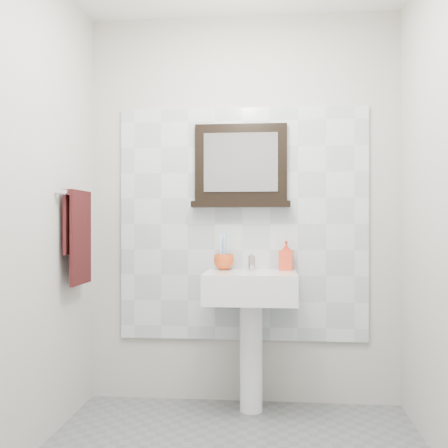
# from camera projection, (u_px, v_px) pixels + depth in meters

# --- Properties ---
(back_wall) EXTENTS (2.00, 0.01, 2.50)m
(back_wall) POSITION_uv_depth(u_px,v_px,m) (243.00, 208.00, 3.40)
(back_wall) COLOR #B8B6AF
(back_wall) RESTS_ON ground
(front_wall) EXTENTS (2.00, 0.01, 2.50)m
(front_wall) POSITION_uv_depth(u_px,v_px,m) (189.00, 182.00, 1.21)
(front_wall) COLOR #B8B6AF
(front_wall) RESTS_ON ground
(left_wall) EXTENTS (0.01, 2.20, 2.50)m
(left_wall) POSITION_uv_depth(u_px,v_px,m) (11.00, 202.00, 2.39)
(left_wall) COLOR #B8B6AF
(left_wall) RESTS_ON ground
(splashback) EXTENTS (1.60, 0.02, 1.50)m
(splashback) POSITION_uv_depth(u_px,v_px,m) (242.00, 224.00, 3.39)
(splashback) COLOR silver
(splashback) RESTS_ON back_wall
(pedestal_sink) EXTENTS (0.55, 0.44, 0.96)m
(pedestal_sink) POSITION_uv_depth(u_px,v_px,m) (251.00, 302.00, 3.17)
(pedestal_sink) COLOR white
(pedestal_sink) RESTS_ON ground
(toothbrush_cup) EXTENTS (0.16, 0.16, 0.10)m
(toothbrush_cup) POSITION_uv_depth(u_px,v_px,m) (224.00, 262.00, 3.30)
(toothbrush_cup) COLOR #D64919
(toothbrush_cup) RESTS_ON pedestal_sink
(toothbrushes) EXTENTS (0.05, 0.04, 0.21)m
(toothbrushes) POSITION_uv_depth(u_px,v_px,m) (223.00, 250.00, 3.30)
(toothbrushes) COLOR white
(toothbrushes) RESTS_ON toothbrush_cup
(soap_dispenser) EXTENTS (0.10, 0.10, 0.19)m
(soap_dispenser) POSITION_uv_depth(u_px,v_px,m) (286.00, 255.00, 3.29)
(soap_dispenser) COLOR red
(soap_dispenser) RESTS_ON pedestal_sink
(framed_mirror) EXTENTS (0.63, 0.11, 0.53)m
(framed_mirror) POSITION_uv_depth(u_px,v_px,m) (241.00, 168.00, 3.36)
(framed_mirror) COLOR black
(framed_mirror) RESTS_ON back_wall
(towel_bar) EXTENTS (0.07, 0.40, 0.03)m
(towel_bar) POSITION_uv_depth(u_px,v_px,m) (77.00, 194.00, 3.07)
(towel_bar) COLOR silver
(towel_bar) RESTS_ON left_wall
(hand_towel) EXTENTS (0.06, 0.30, 0.55)m
(hand_towel) POSITION_uv_depth(u_px,v_px,m) (78.00, 230.00, 3.07)
(hand_towel) COLOR black
(hand_towel) RESTS_ON towel_bar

